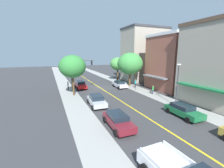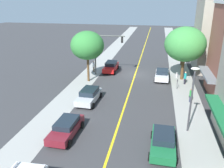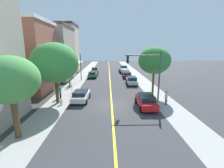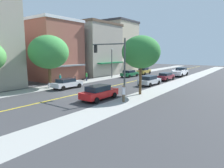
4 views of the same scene
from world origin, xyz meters
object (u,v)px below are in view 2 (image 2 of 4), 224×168
at_px(white_sedan_left_curb, 162,75).
at_px(traffic_light_mast, 104,47).
at_px(pedestrian_white_shirt, 94,66).
at_px(silver_sedan_right_curb, 89,95).
at_px(maroon_sedan_right_curb, 66,128).
at_px(fire_hydrant, 177,75).
at_px(street_lamp, 192,92).
at_px(green_sedan_left_curb, 163,141).
at_px(pedestrian_green_shirt, 191,95).
at_px(pedestrian_teal_shirt, 185,77).
at_px(street_tree_left_near, 87,45).
at_px(street_tree_right_corner, 184,39).
at_px(red_sedan_right_curb, 111,66).
at_px(parking_meter, 177,83).
at_px(small_dog, 191,97).
at_px(street_tree_left_far, 185,44).

bearing_deg(white_sedan_left_curb, traffic_light_mast, -92.27).
bearing_deg(pedestrian_white_shirt, white_sedan_left_curb, 142.38).
relative_size(silver_sedan_right_curb, maroon_sedan_right_curb, 1.00).
distance_m(fire_hydrant, street_lamp, 15.50).
height_order(traffic_light_mast, maroon_sedan_right_curb, traffic_light_mast).
bearing_deg(silver_sedan_right_curb, pedestrian_white_shirt, -164.76).
xyz_separation_m(green_sedan_left_curb, pedestrian_green_shirt, (-3.15, -9.69, 0.09)).
relative_size(traffic_light_mast, silver_sedan_right_curb, 1.43).
xyz_separation_m(silver_sedan_right_curb, white_sedan_left_curb, (-8.16, -9.49, -0.04)).
relative_size(traffic_light_mast, pedestrian_white_shirt, 3.75).
xyz_separation_m(traffic_light_mast, pedestrian_teal_shirt, (-11.80, 1.97, -3.33)).
distance_m(street_tree_left_near, street_tree_right_corner, 17.78).
height_order(red_sedan_right_curb, silver_sedan_right_curb, red_sedan_right_curb).
relative_size(street_lamp, green_sedan_left_curb, 1.30).
distance_m(street_tree_left_near, pedestrian_white_shirt, 6.07).
bearing_deg(fire_hydrant, green_sedan_left_curb, 83.21).
height_order(green_sedan_left_curb, pedestrian_teal_shirt, pedestrian_teal_shirt).
bearing_deg(pedestrian_green_shirt, parking_meter, 83.10).
bearing_deg(street_lamp, small_dog, -98.49).
relative_size(traffic_light_mast, green_sedan_left_curb, 1.45).
relative_size(street_lamp, white_sedan_left_curb, 1.34).
bearing_deg(parking_meter, street_lamp, 91.54).
bearing_deg(fire_hydrant, pedestrian_teal_shirt, 107.86).
bearing_deg(street_tree_right_corner, silver_sedan_right_curb, 57.39).
distance_m(street_tree_left_near, silver_sedan_right_curb, 8.38).
bearing_deg(pedestrian_white_shirt, street_tree_right_corner, 177.83).
distance_m(traffic_light_mast, small_dog, 14.56).
distance_m(street_tree_left_far, white_sedan_left_curb, 5.23).
bearing_deg(parking_meter, white_sedan_left_curb, -60.64).
height_order(silver_sedan_right_curb, pedestrian_white_shirt, pedestrian_white_shirt).
relative_size(white_sedan_left_curb, pedestrian_teal_shirt, 2.48).
height_order(traffic_light_mast, pedestrian_teal_shirt, traffic_light_mast).
distance_m(street_tree_right_corner, green_sedan_left_curb, 26.20).
distance_m(street_tree_right_corner, street_tree_left_far, 8.01).
xyz_separation_m(pedestrian_white_shirt, small_dog, (-13.96, 8.40, -0.61)).
distance_m(street_tree_left_far, pedestrian_teal_shirt, 4.64).
height_order(pedestrian_white_shirt, small_dog, pedestrian_white_shirt).
bearing_deg(red_sedan_right_curb, parking_meter, 59.58).
bearing_deg(pedestrian_teal_shirt, green_sedan_left_curb, 83.30).
height_order(fire_hydrant, parking_meter, parking_meter).
distance_m(street_tree_right_corner, maroon_sedan_right_curb, 28.00).
distance_m(red_sedan_right_curb, pedestrian_green_shirt, 14.88).
bearing_deg(maroon_sedan_right_curb, pedestrian_white_shirt, -170.54).
relative_size(street_tree_right_corner, street_tree_left_far, 0.85).
xyz_separation_m(red_sedan_right_curb, white_sedan_left_curb, (-8.03, 2.52, -0.06)).
bearing_deg(green_sedan_left_curb, silver_sedan_right_curb, -131.08).
distance_m(pedestrian_green_shirt, small_dog, 0.89).
bearing_deg(pedestrian_teal_shirt, white_sedan_left_curb, -19.14).
bearing_deg(street_lamp, traffic_light_mast, -52.78).
height_order(street_tree_right_corner, street_tree_left_far, street_tree_left_far).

